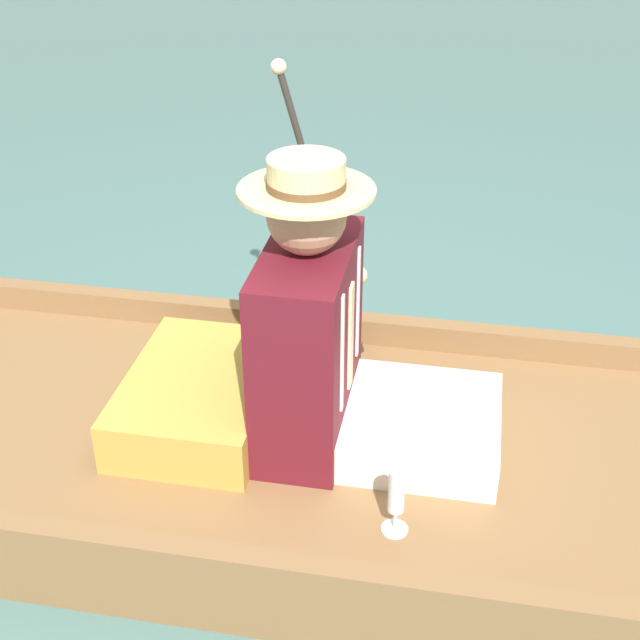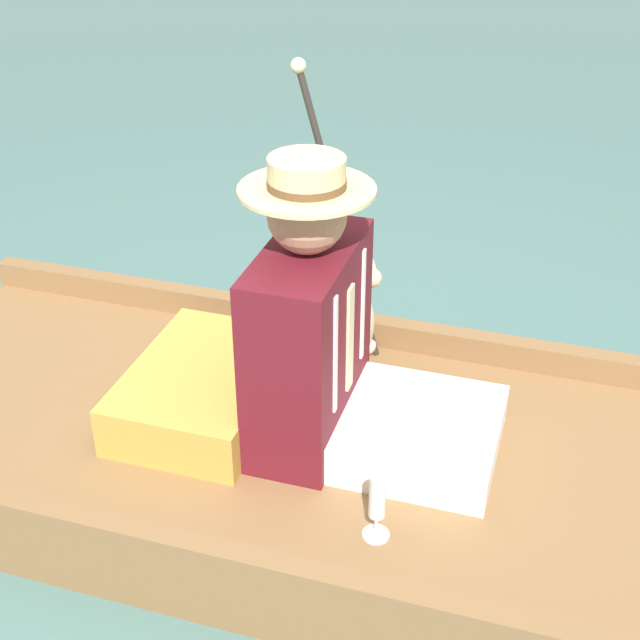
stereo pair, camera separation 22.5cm
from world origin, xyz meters
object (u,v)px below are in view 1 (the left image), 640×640
at_px(seated_person, 333,346).
at_px(teddy_bear, 339,307).
at_px(wine_glass, 396,496).
at_px(walking_cane, 315,193).

xyz_separation_m(seated_person, teddy_bear, (-0.37, -0.05, -0.10)).
height_order(seated_person, teddy_bear, seated_person).
distance_m(seated_person, wine_glass, 0.44).
bearing_deg(teddy_bear, wine_glass, 19.89).
relative_size(seated_person, wine_glass, 4.34).
relative_size(seated_person, teddy_bear, 2.02).
height_order(seated_person, walking_cane, walking_cane).
relative_size(teddy_bear, walking_cane, 0.43).
bearing_deg(teddy_bear, walking_cane, -120.95).
distance_m(teddy_bear, wine_glass, 0.76).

